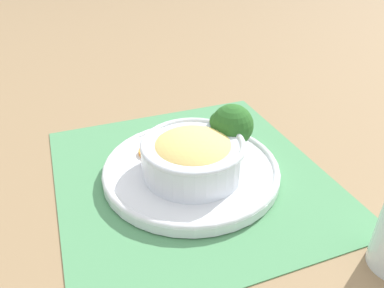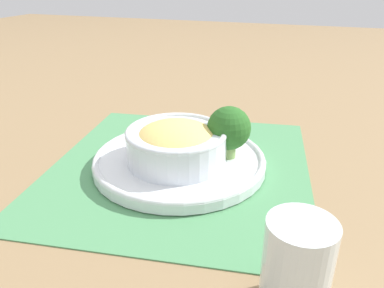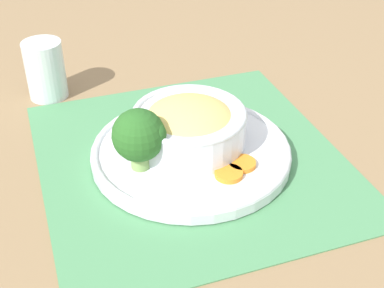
{
  "view_description": "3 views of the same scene",
  "coord_description": "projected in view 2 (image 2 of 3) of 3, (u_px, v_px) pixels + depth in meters",
  "views": [
    {
      "loc": [
        -0.12,
        -0.5,
        0.39
      ],
      "look_at": [
        0.01,
        0.02,
        0.05
      ],
      "focal_mm": 35.0,
      "sensor_mm": 36.0,
      "label": 1
    },
    {
      "loc": [
        0.2,
        -0.54,
        0.32
      ],
      "look_at": [
        0.02,
        0.02,
        0.04
      ],
      "focal_mm": 35.0,
      "sensor_mm": 36.0,
      "label": 2
    },
    {
      "loc": [
        0.13,
        0.64,
        0.48
      ],
      "look_at": [
        0.0,
        0.02,
        0.04
      ],
      "focal_mm": 50.0,
      "sensor_mm": 36.0,
      "label": 3
    }
  ],
  "objects": [
    {
      "name": "ground_plane",
      "position": [
        180.0,
        167.0,
        0.66
      ],
      "size": [
        4.0,
        4.0,
        0.0
      ],
      "primitive_type": "plane",
      "color": "#8C704C"
    },
    {
      "name": "placemat",
      "position": [
        180.0,
        166.0,
        0.66
      ],
      "size": [
        0.5,
        0.52,
        0.0
      ],
      "color": "#4C8C59",
      "rests_on": "ground_plane"
    },
    {
      "name": "plate",
      "position": [
        179.0,
        160.0,
        0.65
      ],
      "size": [
        0.3,
        0.3,
        0.02
      ],
      "color": "silver",
      "rests_on": "placemat"
    },
    {
      "name": "bowl",
      "position": [
        177.0,
        143.0,
        0.63
      ],
      "size": [
        0.17,
        0.17,
        0.07
      ],
      "color": "silver",
      "rests_on": "plate"
    },
    {
      "name": "broccoli_floret",
      "position": [
        229.0,
        128.0,
        0.63
      ],
      "size": [
        0.07,
        0.07,
        0.09
      ],
      "color": "#84AD5B",
      "rests_on": "plate"
    },
    {
      "name": "carrot_slice_near",
      "position": [
        174.0,
        136.0,
        0.73
      ],
      "size": [
        0.04,
        0.04,
        0.01
      ],
      "color": "orange",
      "rests_on": "plate"
    },
    {
      "name": "carrot_slice_middle",
      "position": [
        159.0,
        138.0,
        0.72
      ],
      "size": [
        0.04,
        0.04,
        0.01
      ],
      "color": "orange",
      "rests_on": "plate"
    },
    {
      "name": "water_glass",
      "position": [
        296.0,
        271.0,
        0.37
      ],
      "size": [
        0.07,
        0.07,
        0.1
      ],
      "color": "silver",
      "rests_on": "ground_plane"
    }
  ]
}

